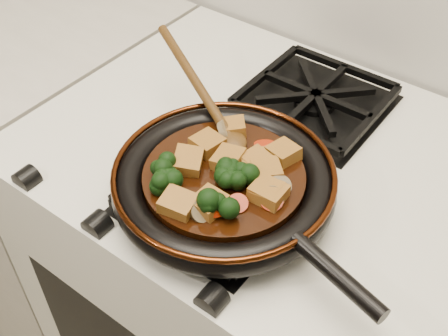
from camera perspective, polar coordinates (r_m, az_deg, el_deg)
The scene contains 35 objects.
stove at distance 1.25m, azimuth 3.47°, elevation -13.58°, with size 0.76×0.60×0.90m, color silver.
burner_grate_front at distance 0.81m, azimuth -0.77°, elevation -2.61°, with size 0.23×0.23×0.03m, color black, non-canonical shape.
burner_grate_back at distance 0.99m, azimuth 9.24°, elevation 6.93°, with size 0.23×0.23×0.03m, color black, non-canonical shape.
skillet at distance 0.78m, azimuth 0.11°, elevation -1.47°, with size 0.43×0.31×0.05m.
braising_sauce at distance 0.78m, azimuth 0.00°, elevation -1.11°, with size 0.23×0.23×0.02m, color black.
tofu_cube_0 at distance 0.72m, azimuth -4.67°, elevation -3.70°, with size 0.04×0.04×0.02m, color #946122.
tofu_cube_1 at distance 0.79m, azimuth 6.05°, elevation 1.52°, with size 0.04×0.04×0.02m, color #946122.
tofu_cube_2 at distance 0.78m, azimuth -3.68°, elevation 0.59°, with size 0.04×0.04×0.02m, color #946122.
tofu_cube_3 at distance 0.83m, azimuth 1.00°, elevation 4.15°, with size 0.03×0.03×0.02m, color #946122.
tofu_cube_4 at distance 0.76m, azimuth 4.30°, elevation -0.34°, with size 0.04×0.04×0.02m, color #946122.
tofu_cube_5 at distance 0.78m, azimuth 3.15°, elevation 0.57°, with size 0.03×0.04×0.02m, color #946122.
tofu_cube_6 at distance 0.74m, azimuth 4.38°, elevation -2.55°, with size 0.04×0.03×0.02m, color #946122.
tofu_cube_7 at distance 0.73m, azimuth 4.53°, elevation -2.59°, with size 0.04×0.04×0.02m, color #946122.
tofu_cube_8 at distance 0.78m, azimuth 0.46°, elevation 0.78°, with size 0.04×0.04×0.02m, color #946122.
tofu_cube_9 at distance 0.72m, azimuth -1.52°, elevation -3.65°, with size 0.04×0.04×0.02m, color #946122.
tofu_cube_10 at distance 0.80m, azimuth -1.70°, elevation 2.45°, with size 0.04×0.04×0.02m, color #946122.
tofu_cube_11 at distance 0.78m, azimuth 3.35°, elevation 0.67°, with size 0.04×0.04×0.02m, color #946122.
broccoli_floret_0 at distance 0.75m, azimuth 0.19°, elevation -0.71°, with size 0.05×0.05×0.05m, color black, non-canonical shape.
broccoli_floret_1 at distance 0.76m, azimuth 0.90°, elevation -0.33°, with size 0.06×0.06×0.05m, color black, non-canonical shape.
broccoli_floret_2 at distance 0.76m, azimuth -5.78°, elevation -0.24°, with size 0.05×0.05×0.05m, color black, non-canonical shape.
broccoli_floret_3 at distance 0.75m, azimuth -5.83°, elevation -1.28°, with size 0.06×0.06×0.05m, color black, non-canonical shape.
broccoli_floret_4 at distance 0.71m, azimuth -0.32°, elevation -3.93°, with size 0.06×0.06×0.06m, color black, non-canonical shape.
broccoli_floret_5 at distance 0.75m, azimuth 1.38°, elevation -1.23°, with size 0.06×0.06×0.05m, color black, non-canonical shape.
carrot_coin_0 at distance 0.72m, azimuth -0.87°, elevation -4.33°, with size 0.03×0.03×0.01m, color #AC2004.
carrot_coin_1 at distance 0.77m, azimuth 0.67°, elevation 0.13°, with size 0.03×0.03×0.01m, color #AC2004.
carrot_coin_2 at distance 0.73m, azimuth 4.83°, elevation -3.33°, with size 0.03×0.03×0.01m, color #AC2004.
carrot_coin_3 at distance 0.73m, azimuth 1.41°, elevation -3.65°, with size 0.03×0.03×0.01m, color #AC2004.
carrot_coin_4 at distance 0.80m, azimuth 0.31°, elevation 1.91°, with size 0.03×0.03×0.01m, color #AC2004.
carrot_coin_5 at distance 0.81m, azimuth 4.14°, elevation 2.32°, with size 0.03×0.03×0.01m, color #AC2004.
mushroom_slice_0 at distance 0.73m, azimuth 4.90°, elevation -2.97°, with size 0.03×0.03×0.01m, color brown.
mushroom_slice_1 at distance 0.71m, azimuth -2.29°, elevation -4.43°, with size 0.03×0.03×0.01m, color brown.
mushroom_slice_2 at distance 0.82m, azimuth 0.29°, elevation 3.68°, with size 0.04×0.04×0.01m, color brown.
mushroom_slice_3 at distance 0.75m, azimuth 5.72°, elevation -1.83°, with size 0.03×0.03×0.01m, color brown.
mushroom_slice_4 at distance 0.76m, azimuth -5.94°, elevation -1.19°, with size 0.03×0.03×0.01m, color brown.
wooden_spoon at distance 0.85m, azimuth -1.47°, elevation 6.51°, with size 0.15×0.09×0.25m.
Camera 1 is at (0.34, 1.11, 1.50)m, focal length 45.00 mm.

